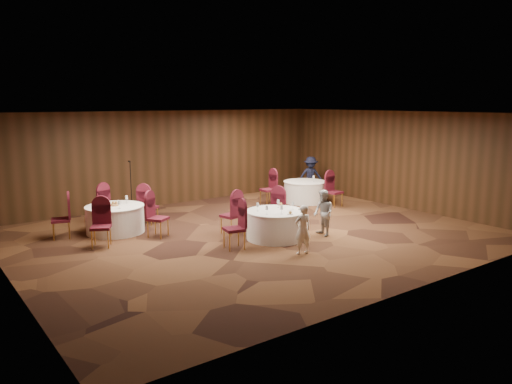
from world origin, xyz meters
TOP-DOWN VIEW (x-y plane):
  - ground at (0.00, 0.00)m, footprint 12.00×12.00m
  - room_shell at (0.00, 0.00)m, footprint 12.00×12.00m
  - table_main at (0.19, -0.67)m, footprint 1.52×1.52m
  - table_left at (-2.93, 2.37)m, footprint 1.56×1.56m
  - table_right at (4.00, 2.47)m, footprint 1.50×1.50m
  - chairs_main at (-0.18, -0.07)m, footprint 2.90×1.84m
  - chairs_left at (-2.98, 2.32)m, footprint 3.15×3.08m
  - chairs_right at (3.52, 2.15)m, footprint 2.07×2.22m
  - tabletop_main at (0.33, -0.76)m, footprint 1.16×1.10m
  - tabletop_left at (-2.93, 2.37)m, footprint 0.81×0.80m
  - tabletop_right at (4.19, 2.24)m, footprint 0.08×0.08m
  - mic_stand at (-1.88, 3.78)m, footprint 0.24×0.24m
  - woman_a at (-0.11, -2.07)m, footprint 0.46×0.34m
  - woman_b at (1.38, -1.19)m, footprint 0.59×0.69m
  - man_c at (5.00, 3.29)m, footprint 1.09×0.94m

SIDE VIEW (x-z plane):
  - ground at x=0.00m, z-range 0.00..0.00m
  - table_main at x=0.19m, z-range 0.01..0.75m
  - table_left at x=-2.93m, z-range 0.01..0.75m
  - table_right at x=4.00m, z-range 0.01..0.75m
  - chairs_main at x=-0.18m, z-range 0.00..1.00m
  - chairs_left at x=-2.98m, z-range 0.00..1.00m
  - chairs_right at x=3.52m, z-range 0.00..1.00m
  - mic_stand at x=-1.88m, z-range -0.35..1.40m
  - woman_a at x=-0.11m, z-range 0.00..1.17m
  - woman_b at x=1.38m, z-range 0.00..1.23m
  - man_c at x=5.00m, z-range 0.00..1.47m
  - tabletop_left at x=-2.93m, z-range 0.71..0.93m
  - tabletop_main at x=0.33m, z-range 0.74..0.95m
  - tabletop_right at x=4.19m, z-range 0.79..1.01m
  - room_shell at x=0.00m, z-range -4.04..7.96m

